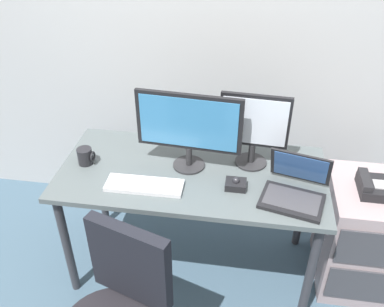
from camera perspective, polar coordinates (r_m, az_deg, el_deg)
name	(u,v)px	position (r m, az deg, el deg)	size (l,w,h in m)	color
ground_plane	(192,263)	(2.86, 0.00, -14.64)	(8.00, 8.00, 0.00)	#3A5162
back_wall	(210,18)	(2.69, 2.40, 17.87)	(6.00, 0.10, 2.80)	#A4A7A9
desk	(192,183)	(2.40, 0.00, -4.06)	(1.48, 0.71, 0.76)	#495254
file_cabinet	(359,235)	(2.74, 21.66, -10.19)	(0.42, 0.53, 0.69)	gray
desk_phone	(373,186)	(2.49, 23.38, -4.11)	(0.17, 0.20, 0.09)	black
monitor_main	(189,126)	(2.24, -0.45, 3.74)	(0.58, 0.18, 0.45)	#262628
monitor_side	(254,127)	(2.30, 8.43, 3.64)	(0.38, 0.18, 0.43)	#262628
keyboard	(144,185)	(2.24, -6.47, -4.27)	(0.41, 0.14, 0.03)	silver
laptop	(295,188)	(2.21, 13.79, -4.61)	(0.37, 0.37, 0.23)	black
trackball_mouse	(236,184)	(2.23, 5.95, -4.14)	(0.11, 0.09, 0.07)	black
coffee_mug	(86,156)	(2.45, -14.24, -0.35)	(0.09, 0.08, 0.10)	black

